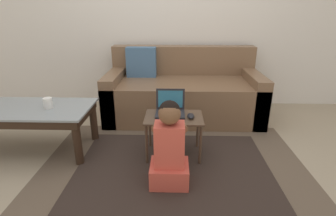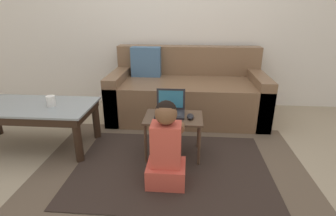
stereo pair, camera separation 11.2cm
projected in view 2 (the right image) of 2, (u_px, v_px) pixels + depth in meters
ground_plane at (161, 160)px, 2.31m from camera, size 16.00×16.00×0.00m
wall_back at (173, 9)px, 3.32m from camera, size 9.00×0.06×2.50m
area_rug at (172, 167)px, 2.20m from camera, size 2.22×1.61×0.01m
couch at (186, 93)px, 3.19m from camera, size 1.80×0.89×0.82m
coffee_table at (29, 111)px, 2.42m from camera, size 1.19×0.57×0.43m
laptop_desk at (173, 122)px, 2.28m from camera, size 0.50×0.34×0.38m
laptop at (170, 110)px, 2.30m from camera, size 0.25×0.20×0.21m
computer_mouse at (190, 116)px, 2.22m from camera, size 0.06×0.11×0.03m
person_seated at (166, 148)px, 1.91m from camera, size 0.29×0.40×0.66m
cup_on_table at (51, 101)px, 2.35m from camera, size 0.08×0.08×0.09m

